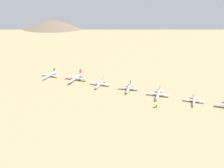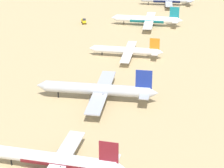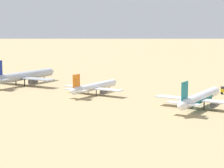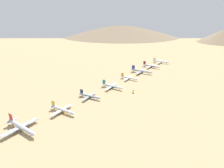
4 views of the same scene
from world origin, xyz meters
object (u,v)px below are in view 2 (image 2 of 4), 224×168
Objects in this scene: parked_jet_7 at (56,160)px; service_truck at (84,21)px; parked_jet_3 at (167,0)px; parked_jet_6 at (98,90)px; parked_jet_4 at (147,19)px; parked_jet_5 at (127,51)px.

service_truck is (36.18, -163.70, -2.71)m from parked_jet_7.
parked_jet_7 is at bearing 102.46° from service_truck.
parked_jet_7 is 167.67m from service_truck.
parked_jet_7 is at bearing 86.68° from parked_jet_3.
parked_jet_6 is at bearing 85.87° from parked_jet_3.
parked_jet_4 is 0.94× the size of parked_jet_7.
parked_jet_5 is (9.53, 112.32, -0.09)m from parked_jet_3.
parked_jet_3 reaches higher than service_truck.
parked_jet_7 reaches higher than parked_jet_5.
parked_jet_3 is 76.27m from service_truck.
parked_jet_3 is at bearing -93.32° from parked_jet_7.
parked_jet_7 is 8.73× the size of service_truck.
parked_jet_5 is 66.94m from service_truck.
parked_jet_7 is at bearing 89.11° from parked_jet_6.
parked_jet_6 is 1.10× the size of parked_jet_7.
parked_jet_5 is 54.29m from parked_jet_6.
parked_jet_4 reaches higher than parked_jet_5.
parked_jet_6 is 114.40m from service_truck.
parked_jet_3 is at bearing -94.13° from parked_jet_6.
parked_jet_5 is at bearing 87.44° from parked_jet_4.
parked_jet_3 is at bearing -94.85° from parked_jet_5.
service_truck is (39.55, -53.97, -1.92)m from parked_jet_5.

